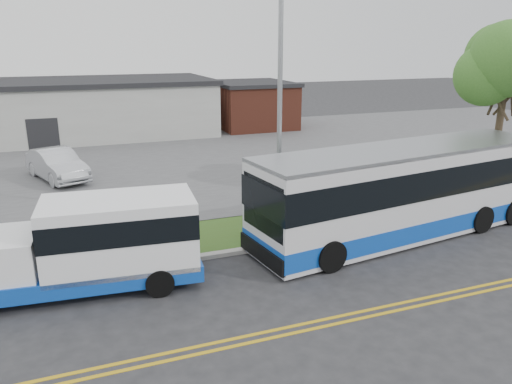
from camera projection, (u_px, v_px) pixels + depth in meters
name	position (u px, v px, depth m)	size (l,w,h in m)	color
ground	(227.00, 269.00, 16.26)	(140.00, 140.00, 0.00)	#28282B
lane_line_north	(273.00, 330.00, 12.82)	(70.00, 0.12, 0.01)	gold
lane_line_south	(277.00, 337.00, 12.55)	(70.00, 0.12, 0.01)	gold
curb	(218.00, 254.00, 17.23)	(80.00, 0.30, 0.15)	#9E9B93
verge	(204.00, 237.00, 18.84)	(80.00, 3.30, 0.10)	#3B541C
parking_lot	(146.00, 158.00, 31.46)	(80.00, 25.00, 0.10)	#4C4C4F
commercial_building	(43.00, 110.00, 37.75)	(25.40, 10.40, 4.35)	#9E9E99
brick_wing	(252.00, 105.00, 42.53)	(6.30, 7.30, 3.90)	brown
tree_east	(508.00, 63.00, 21.91)	(5.20, 5.20, 8.33)	#372B1E
streetlight_near	(281.00, 96.00, 18.21)	(0.35, 1.53, 9.50)	gray
shuttle_bus	(96.00, 242.00, 14.70)	(7.31, 2.92, 2.74)	#0F43AC
transit_bus	(404.00, 191.00, 18.73)	(12.60, 4.48, 3.42)	silver
pedestrian	(40.00, 241.00, 15.75)	(0.73, 0.48, 2.00)	black
parked_car_a	(57.00, 164.00, 26.26)	(1.73, 4.96, 1.63)	silver
grocery_bag_left	(33.00, 269.00, 15.67)	(0.32, 0.32, 0.32)	white
grocery_bag_right	(54.00, 260.00, 16.32)	(0.32, 0.32, 0.32)	white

